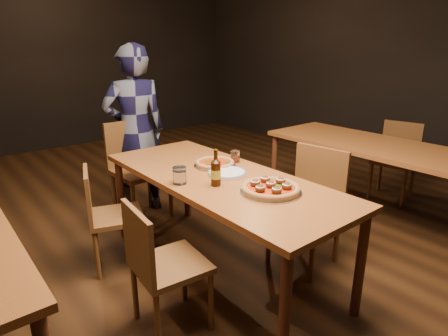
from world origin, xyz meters
TOP-DOWN VIEW (x-y plane):
  - ground at (0.00, 0.00)m, footprint 9.00×9.00m
  - room_shell at (0.00, 0.00)m, footprint 9.00×9.00m
  - table_main at (0.00, 0.00)m, footprint 0.80×2.00m
  - table_right at (1.70, -0.20)m, footprint 0.80×2.00m
  - chair_main_nw at (-0.59, -0.29)m, footprint 0.43×0.43m
  - chair_main_sw at (-0.56, 0.55)m, footprint 0.49×0.49m
  - chair_main_e at (0.55, -0.34)m, footprint 0.49×0.49m
  - chair_end at (-0.04, 1.15)m, footprint 0.47×0.47m
  - chair_nbr_right at (2.34, -0.11)m, footprint 0.48×0.48m
  - pizza_meatball at (0.06, -0.44)m, footprint 0.39×0.39m
  - pizza_margherita at (0.12, 0.20)m, footprint 0.32×0.32m
  - plate_stack at (0.05, -0.02)m, footprint 0.27×0.27m
  - beer_bottle at (-0.14, -0.13)m, footprint 0.07×0.07m
  - water_glass at (-0.30, 0.05)m, footprint 0.09×0.09m
  - amber_glass at (0.30, 0.18)m, footprint 0.07×0.07m
  - diner at (0.05, 1.38)m, footprint 0.67×0.52m

SIDE VIEW (x-z plane):
  - ground at x=0.00m, z-range 0.00..0.00m
  - chair_main_sw at x=-0.56m, z-range 0.00..0.82m
  - chair_main_nw at x=-0.59m, z-range 0.00..0.84m
  - chair_nbr_right at x=2.34m, z-range 0.00..0.87m
  - chair_main_e at x=0.55m, z-range 0.00..0.93m
  - chair_end at x=-0.04m, z-range 0.00..0.99m
  - table_main at x=0.00m, z-range 0.30..1.05m
  - table_right at x=1.70m, z-range 0.30..1.05m
  - plate_stack at x=0.05m, z-range 0.75..0.78m
  - pizza_margherita at x=0.12m, z-range 0.75..0.79m
  - pizza_meatball at x=0.06m, z-range 0.74..0.81m
  - amber_glass at x=0.30m, z-range 0.75..0.84m
  - water_glass at x=-0.30m, z-range 0.75..0.86m
  - diner at x=0.05m, z-range 0.00..1.65m
  - beer_bottle at x=-0.14m, z-range 0.72..0.95m
  - room_shell at x=0.00m, z-range -2.64..6.36m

